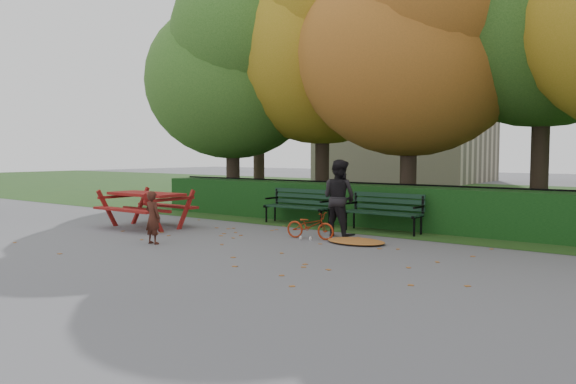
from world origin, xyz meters
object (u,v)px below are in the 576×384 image
Objects in this scene: tree_a at (235,67)px; tree_c at (418,35)px; child at (153,218)px; adult at (339,198)px; picnic_table at (146,200)px; bench_right at (385,209)px; tree_f at (261,52)px; bench_left at (299,203)px; tree_b at (328,34)px; bicycle at (310,226)px.

tree_c is at bearing 3.65° from tree_a.
adult is (2.36, 3.13, 0.30)m from child.
picnic_table is 1.89× the size of child.
child reaches higher than bench_right.
tree_f is 5.10× the size of bench_right.
bench_left is 1.09× the size of adult.
tree_b is at bearing 76.94° from picnic_table.
tree_c is 8.66m from tree_f.
bench_left is 1.72× the size of child.
tree_c is at bearing -13.45° from tree_b.
tree_a is 4.16× the size of bench_left.
tree_b is 5.87m from bench_left.
tree_c is at bearing -15.93° from bicycle.
bench_left is (-2.13, -2.26, -4.30)m from tree_c.
tree_c reaches higher than bicycle.
tree_a is 7.93m from bicycle.
tree_b is 7.65m from picnic_table.
bench_right is (6.29, -1.88, -4.00)m from tree_a.
child is (-2.87, -4.28, 0.00)m from bench_right.
tree_b is at bearing -27.99° from tree_f.
adult is at bearing -27.65° from tree_a.
tree_b is at bearing 166.55° from tree_c.
child is (-0.47, -4.28, 0.00)m from bench_left.
adult is at bearing -54.10° from tree_b.
bicycle is at bearing -111.56° from bench_right.
tree_b is at bearing -84.29° from child.
bench_right is at bearing -16.61° from tree_a.
tree_c is 8.04m from picnic_table.
picnic_table is 1.84× the size of bicycle.
tree_f is 11.19m from bench_right.
tree_f is 8.55× the size of bicycle.
tree_a is at bearing 154.24° from bench_left.
child is 3.21m from bicycle.
tree_a is 5.89m from bench_left.
adult is at bearing -94.00° from tree_c.
adult is at bearing -40.88° from tree_f.
bench_right is 0.91× the size of picnic_table.
tree_b is 3.42m from tree_c.
bench_right is at bearing -106.58° from adult.
bicycle is at bearing -96.62° from tree_c.
tree_c is (6.02, 0.38, 0.30)m from tree_a.
tree_b is 8.18× the size of bicycle.
bench_right is at bearing -40.67° from tree_b.
picnic_table is at bearing -103.28° from tree_b.
adult reaches higher than picnic_table.
bench_right is at bearing 29.82° from picnic_table.
tree_b is at bearing 20.22° from bicycle.
tree_c is 4.04× the size of picnic_table.
tree_a is at bearing 106.51° from picnic_table.
bench_left and bench_right have the same top height.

